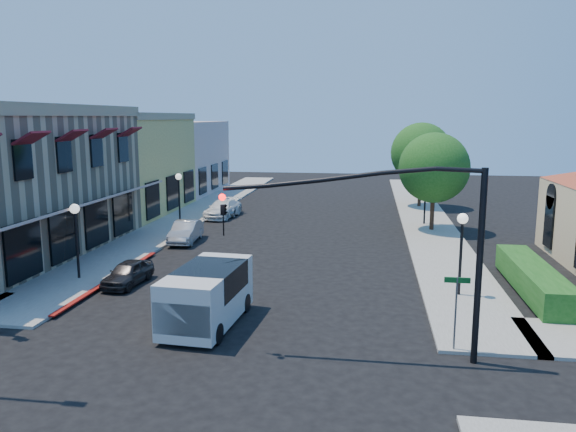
# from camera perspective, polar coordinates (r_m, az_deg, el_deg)

# --- Properties ---
(ground) EXTENTS (120.00, 120.00, 0.00)m
(ground) POSITION_cam_1_polar(r_m,az_deg,el_deg) (17.70, -8.15, -14.94)
(ground) COLOR black
(ground) RESTS_ON ground
(sidewalk_left) EXTENTS (3.50, 50.00, 0.12)m
(sidewalk_left) POSITION_cam_1_polar(r_m,az_deg,el_deg) (45.05, -9.12, 0.47)
(sidewalk_left) COLOR gray
(sidewalk_left) RESTS_ON ground
(sidewalk_right) EXTENTS (3.50, 50.00, 0.12)m
(sidewalk_right) POSITION_cam_1_polar(r_m,az_deg,el_deg) (43.18, 13.62, -0.10)
(sidewalk_right) COLOR gray
(sidewalk_right) RESTS_ON ground
(curb_red_strip) EXTENTS (0.25, 10.00, 0.06)m
(curb_red_strip) POSITION_cam_1_polar(r_m,az_deg,el_deg) (27.13, -17.45, -6.38)
(curb_red_strip) COLOR maroon
(curb_red_strip) RESTS_ON ground
(yellow_stucco_building) EXTENTS (10.00, 12.00, 7.60)m
(yellow_stucco_building) POSITION_cam_1_polar(r_m,az_deg,el_deg) (46.18, -17.67, 5.03)
(yellow_stucco_building) COLOR tan
(yellow_stucco_building) RESTS_ON ground
(pink_stucco_building) EXTENTS (10.00, 12.00, 7.00)m
(pink_stucco_building) POSITION_cam_1_polar(r_m,az_deg,el_deg) (57.19, -12.40, 5.84)
(pink_stucco_building) COLOR beige
(pink_stucco_building) RESTS_ON ground
(hedge) EXTENTS (1.40, 8.00, 1.10)m
(hedge) POSITION_cam_1_polar(r_m,az_deg,el_deg) (26.41, 23.54, -7.21)
(hedge) COLOR #194F16
(hedge) RESTS_ON ground
(street_tree_a) EXTENTS (4.56, 4.56, 6.48)m
(street_tree_a) POSITION_cam_1_polar(r_m,az_deg,el_deg) (37.72, 14.63, 4.76)
(street_tree_a) COLOR black
(street_tree_a) RESTS_ON ground
(street_tree_b) EXTENTS (4.94, 4.94, 7.02)m
(street_tree_b) POSITION_cam_1_polar(r_m,az_deg,el_deg) (47.62, 13.38, 6.27)
(street_tree_b) COLOR black
(street_tree_b) RESTS_ON ground
(signal_mast_arm) EXTENTS (8.01, 0.39, 6.00)m
(signal_mast_arm) POSITION_cam_1_polar(r_m,az_deg,el_deg) (17.22, 12.03, -1.43)
(signal_mast_arm) COLOR black
(signal_mast_arm) RESTS_ON ground
(street_name_sign) EXTENTS (0.80, 0.06, 2.50)m
(street_name_sign) POSITION_cam_1_polar(r_m,az_deg,el_deg) (18.68, 16.71, -8.32)
(street_name_sign) COLOR #595B5E
(street_name_sign) RESTS_ON ground
(lamppost_left_near) EXTENTS (0.44, 0.44, 3.57)m
(lamppost_left_near) POSITION_cam_1_polar(r_m,az_deg,el_deg) (27.24, -20.78, -0.58)
(lamppost_left_near) COLOR black
(lamppost_left_near) RESTS_ON ground
(lamppost_left_far) EXTENTS (0.44, 0.44, 3.57)m
(lamppost_left_far) POSITION_cam_1_polar(r_m,az_deg,el_deg) (39.90, -11.03, 3.07)
(lamppost_left_far) COLOR black
(lamppost_left_far) RESTS_ON ground
(lamppost_right_near) EXTENTS (0.44, 0.44, 3.57)m
(lamppost_right_near) POSITION_cam_1_polar(r_m,az_deg,el_deg) (24.12, 17.25, -1.69)
(lamppost_right_near) COLOR black
(lamppost_right_near) RESTS_ON ground
(lamppost_right_far) EXTENTS (0.44, 0.44, 3.57)m
(lamppost_right_far) POSITION_cam_1_polar(r_m,az_deg,el_deg) (39.81, 13.80, 2.95)
(lamppost_right_far) COLOR black
(lamppost_right_far) RESTS_ON ground
(white_van) EXTENTS (2.38, 4.86, 2.09)m
(white_van) POSITION_cam_1_polar(r_m,az_deg,el_deg) (20.55, -8.27, -7.74)
(white_van) COLOR beige
(white_van) RESTS_ON ground
(parked_car_a) EXTENTS (1.51, 3.29, 1.09)m
(parked_car_a) POSITION_cam_1_polar(r_m,az_deg,el_deg) (26.27, -15.96, -5.59)
(parked_car_a) COLOR black
(parked_car_a) RESTS_ON ground
(parked_car_b) EXTENTS (1.62, 3.96, 1.28)m
(parked_car_b) POSITION_cam_1_polar(r_m,az_deg,el_deg) (34.31, -10.35, -1.58)
(parked_car_b) COLOR #A0A2A5
(parked_car_b) RESTS_ON ground
(parked_car_c) EXTENTS (2.24, 4.63, 1.30)m
(parked_car_c) POSITION_cam_1_polar(r_m,az_deg,el_deg) (42.35, -6.66, 0.73)
(parked_car_c) COLOR white
(parked_car_c) RESTS_ON ground
(parked_car_d) EXTENTS (1.91, 3.94, 1.08)m
(parked_car_d) POSITION_cam_1_polar(r_m,az_deg,el_deg) (43.32, -6.31, 0.80)
(parked_car_d) COLOR silver
(parked_car_d) RESTS_ON ground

